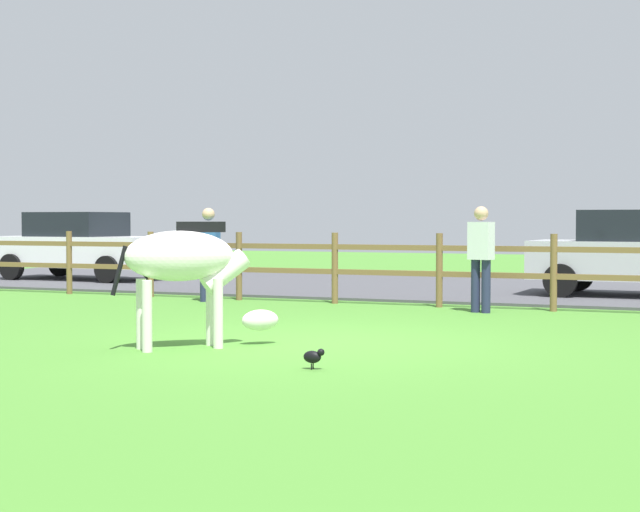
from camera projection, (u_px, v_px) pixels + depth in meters
ground_plane at (316, 342)px, 11.35m from camera, size 60.00×60.00×0.00m
parking_asphalt at (494, 289)px, 19.92m from camera, size 28.00×7.40×0.05m
paddock_fence at (386, 264)px, 16.27m from camera, size 20.40×0.11×1.21m
zebra at (187, 265)px, 10.81m from camera, size 1.48×1.52×1.41m
crow_on_grass at (313, 356)px, 9.30m from camera, size 0.21×0.10×0.20m
parked_car_white at (81, 245)px, 22.60m from camera, size 4.05×1.98×1.56m
visitor_left_of_tree at (209, 250)px, 16.96m from camera, size 0.38×0.25×1.64m
visitor_right_of_tree at (481, 254)px, 14.97m from camera, size 0.40×0.30×1.64m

